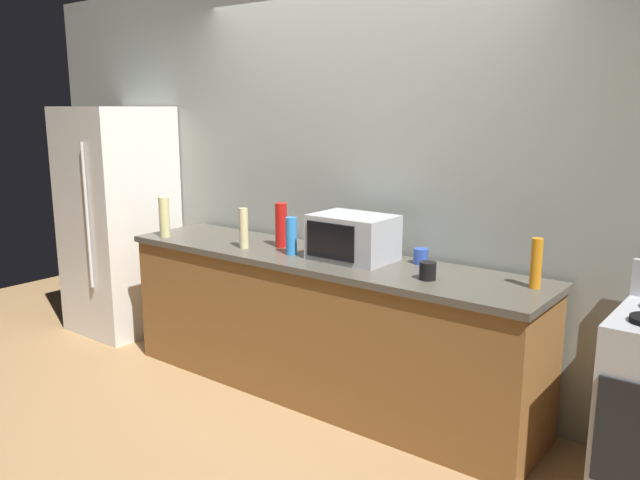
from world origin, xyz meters
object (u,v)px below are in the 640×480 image
Objects in this scene: microwave at (353,237)px; mug_blue at (421,256)px; mug_black at (428,271)px; bottle_dish_soap at (536,263)px; bottle_hot_sauce at (281,225)px; refrigerator at (119,220)px; bottle_vinegar at (164,217)px; bottle_spray_cleaner at (291,236)px; bottle_hand_soap at (244,228)px.

microwave is 0.42m from mug_blue.
microwave is 5.04× the size of mug_black.
bottle_dish_soap is 1.65m from bottle_hot_sauce.
refrigerator is at bearing -178.19° from bottle_dish_soap.
bottle_vinegar is at bearing -163.06° from bottle_hot_sauce.
bottle_vinegar is 0.98× the size of bottle_hot_sauce.
bottle_hot_sauce is 3.23× the size of mug_blue.
bottle_hot_sauce reaches higher than microwave.
bottle_spray_cleaner is at bearing 179.27° from mug_black.
refrigerator is 7.01× the size of bottle_dish_soap.
microwave is at bearing 10.17° from bottle_vinegar.
bottle_hot_sauce is at bearing 179.51° from microwave.
refrigerator is 6.23× the size of bottle_hot_sauce.
bottle_vinegar is 1.06m from bottle_spray_cleaner.
microwave is at bearing -157.37° from mug_blue.
refrigerator is 3.34m from bottle_dish_soap.
bottle_spray_cleaner is 0.81× the size of bottle_hot_sauce.
mug_blue is at bearing 20.05° from bottle_spray_cleaner.
microwave reaches higher than bottle_dish_soap.
bottle_dish_soap is at bearing -7.97° from mug_blue.
bottle_vinegar is 2.00m from mug_black.
mug_blue is (2.63, 0.20, 0.04)m from refrigerator.
bottle_hot_sauce is at bearing 147.13° from bottle_spray_cleaner.
bottle_dish_soap is (1.46, 0.18, 0.01)m from bottle_spray_cleaner.
bottle_vinegar is 0.70m from bottle_hand_soap.
bottle_spray_cleaner is at bearing 7.46° from bottle_vinegar.
mug_blue is (1.80, 0.41, -0.10)m from bottle_vinegar.
bottle_spray_cleaner is 0.89× the size of bottle_hand_soap.
refrigerator is 20.13× the size of mug_blue.
bottle_spray_cleaner is at bearing -32.87° from bottle_hot_sauce.
bottle_dish_soap is (3.34, 0.11, 0.13)m from refrigerator.
refrigerator is 7.73× the size of bottle_spray_cleaner.
microwave is 1.87× the size of bottle_dish_soap.
refrigerator is 18.90× the size of mug_black.
bottle_dish_soap is (1.08, 0.06, -0.01)m from microwave.
refrigerator is 3.75× the size of microwave.
refrigerator reaches higher than microwave.
bottle_vinegar is (0.83, -0.21, 0.14)m from refrigerator.
bottle_dish_soap is 0.55m from mug_black.
refrigerator is at bearing 177.85° from bottle_spray_cleaner.
bottle_hand_soap is at bearing -4.68° from refrigerator.
bottle_spray_cleaner is 0.96m from mug_black.
bottle_vinegar reaches higher than mug_blue.
bottle_vinegar is 1.21× the size of bottle_spray_cleaner.
bottle_hot_sauce reaches higher than mug_black.
bottle_hand_soap is (0.69, 0.08, -0.01)m from bottle_vinegar.
bottle_spray_cleaner is 2.61× the size of mug_blue.
bottle_hot_sauce is (0.85, 0.26, 0.00)m from bottle_vinegar.
microwave is 0.40m from bottle_spray_cleaner.
bottle_vinegar reaches higher than mug_black.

